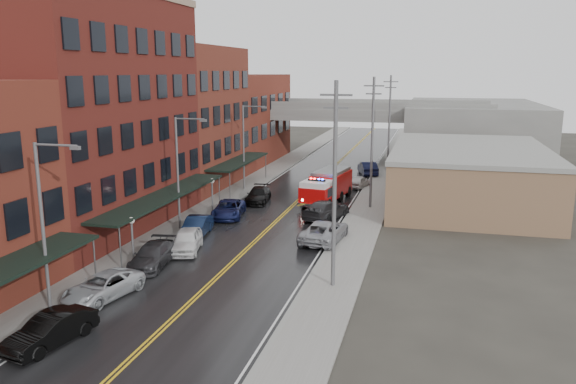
# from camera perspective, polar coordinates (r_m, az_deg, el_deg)

# --- Properties ---
(road) EXTENTS (11.00, 160.00, 0.02)m
(road) POSITION_cam_1_polar(r_m,az_deg,el_deg) (49.09, -0.70, -2.53)
(road) COLOR black
(road) RESTS_ON ground
(sidewalk_left) EXTENTS (3.00, 160.00, 0.15)m
(sidewalk_left) POSITION_cam_1_polar(r_m,az_deg,el_deg) (51.41, -8.58, -1.91)
(sidewalk_left) COLOR slate
(sidewalk_left) RESTS_ON ground
(sidewalk_right) EXTENTS (3.00, 160.00, 0.15)m
(sidewalk_right) POSITION_cam_1_polar(r_m,az_deg,el_deg) (47.76, 7.80, -2.98)
(sidewalk_right) COLOR slate
(sidewalk_right) RESTS_ON ground
(curb_left) EXTENTS (0.30, 160.00, 0.15)m
(curb_left) POSITION_cam_1_polar(r_m,az_deg,el_deg) (50.80, -6.87, -2.04)
(curb_left) COLOR gray
(curb_left) RESTS_ON ground
(curb_right) EXTENTS (0.30, 160.00, 0.15)m
(curb_right) POSITION_cam_1_polar(r_m,az_deg,el_deg) (47.96, 5.84, -2.87)
(curb_right) COLOR gray
(curb_right) RESTS_ON ground
(brick_building_b) EXTENTS (9.00, 20.00, 18.00)m
(brick_building_b) POSITION_cam_1_polar(r_m,az_deg,el_deg) (46.70, -19.18, 7.25)
(brick_building_b) COLOR #531D16
(brick_building_b) RESTS_ON ground
(brick_building_c) EXTENTS (9.00, 15.00, 15.00)m
(brick_building_c) POSITION_cam_1_polar(r_m,az_deg,el_deg) (62.12, -10.16, 7.40)
(brick_building_c) COLOR #612A1D
(brick_building_c) RESTS_ON ground
(brick_building_far) EXTENTS (9.00, 20.00, 12.00)m
(brick_building_far) POSITION_cam_1_polar(r_m,az_deg,el_deg) (78.45, -4.80, 7.41)
(brick_building_far) COLOR #622C19
(brick_building_far) RESTS_ON ground
(tan_building) EXTENTS (14.00, 22.00, 5.00)m
(tan_building) POSITION_cam_1_polar(r_m,az_deg,el_deg) (56.83, 17.82, 1.49)
(tan_building) COLOR #7F6044
(tan_building) RESTS_ON ground
(right_far_block) EXTENTS (18.00, 30.00, 8.00)m
(right_far_block) POSITION_cam_1_polar(r_m,az_deg,el_deg) (86.43, 18.16, 5.96)
(right_far_block) COLOR slate
(right_far_block) RESTS_ON ground
(awning_1) EXTENTS (2.60, 18.00, 3.09)m
(awning_1) POSITION_cam_1_polar(r_m,az_deg,el_deg) (44.65, -12.41, -0.37)
(awning_1) COLOR black
(awning_1) RESTS_ON ground
(awning_2) EXTENTS (2.60, 13.00, 3.09)m
(awning_2) POSITION_cam_1_polar(r_m,az_deg,el_deg) (60.49, -4.97, 3.11)
(awning_2) COLOR black
(awning_2) RESTS_ON ground
(globe_lamp_1) EXTENTS (0.44, 0.44, 3.12)m
(globe_lamp_1) POSITION_cam_1_polar(r_m,az_deg,el_deg) (38.34, -15.59, -3.65)
(globe_lamp_1) COLOR #59595B
(globe_lamp_1) RESTS_ON ground
(globe_lamp_2) EXTENTS (0.44, 0.44, 3.12)m
(globe_lamp_2) POSITION_cam_1_polar(r_m,az_deg,el_deg) (50.57, -7.72, 0.48)
(globe_lamp_2) COLOR #59595B
(globe_lamp_2) RESTS_ON ground
(street_lamp_0) EXTENTS (2.64, 0.22, 9.00)m
(street_lamp_0) POSITION_cam_1_polar(r_m,az_deg,el_deg) (31.31, -23.39, -2.31)
(street_lamp_0) COLOR #59595B
(street_lamp_0) RESTS_ON ground
(street_lamp_1) EXTENTS (2.64, 0.22, 9.00)m
(street_lamp_1) POSITION_cam_1_polar(r_m,az_deg,el_deg) (44.71, -10.88, 2.58)
(street_lamp_1) COLOR #59595B
(street_lamp_1) RESTS_ON ground
(street_lamp_2) EXTENTS (2.64, 0.22, 9.00)m
(street_lamp_2) POSITION_cam_1_polar(r_m,az_deg,el_deg) (59.41, -4.31, 5.10)
(street_lamp_2) COLOR #59595B
(street_lamp_2) RESTS_ON ground
(utility_pole_0) EXTENTS (1.80, 0.24, 12.00)m
(utility_pole_0) POSITION_cam_1_polar(r_m,az_deg,el_deg) (31.87, 4.75, 0.97)
(utility_pole_0) COLOR #59595B
(utility_pole_0) RESTS_ON ground
(utility_pole_1) EXTENTS (1.80, 0.24, 12.00)m
(utility_pole_1) POSITION_cam_1_polar(r_m,az_deg,el_deg) (51.47, 8.55, 5.16)
(utility_pole_1) COLOR #59595B
(utility_pole_1) RESTS_ON ground
(utility_pole_2) EXTENTS (1.80, 0.24, 12.00)m
(utility_pole_2) POSITION_cam_1_polar(r_m,az_deg,el_deg) (71.29, 10.26, 7.03)
(utility_pole_2) COLOR #59595B
(utility_pole_2) RESTS_ON ground
(overpass) EXTENTS (40.00, 10.00, 7.50)m
(overpass) POSITION_cam_1_polar(r_m,az_deg,el_deg) (79.08, 5.39, 7.43)
(overpass) COLOR slate
(overpass) RESTS_ON ground
(fire_truck) EXTENTS (4.31, 8.52, 3.00)m
(fire_truck) POSITION_cam_1_polar(r_m,az_deg,el_deg) (54.37, 3.95, 0.64)
(fire_truck) COLOR #B40808
(fire_truck) RESTS_ON ground
(parked_car_left_1) EXTENTS (2.49, 4.75, 1.49)m
(parked_car_left_1) POSITION_cam_1_polar(r_m,az_deg,el_deg) (28.91, -22.95, -12.79)
(parked_car_left_1) COLOR black
(parked_car_left_1) RESTS_ON ground
(parked_car_left_2) EXTENTS (3.32, 5.35, 1.38)m
(parked_car_left_2) POSITION_cam_1_polar(r_m,az_deg,el_deg) (33.46, -18.29, -9.09)
(parked_car_left_2) COLOR #AAAEB2
(parked_car_left_2) RESTS_ON ground
(parked_car_left_3) EXTENTS (2.71, 5.26, 1.46)m
(parked_car_left_3) POSITION_cam_1_polar(r_m,az_deg,el_deg) (37.81, -13.60, -6.28)
(parked_car_left_3) COLOR #2B2A2D
(parked_car_left_3) RESTS_ON ground
(parked_car_left_4) EXTENTS (2.99, 4.98, 1.59)m
(parked_car_left_4) POSITION_cam_1_polar(r_m,az_deg,el_deg) (40.31, -10.27, -4.87)
(parked_car_left_4) COLOR white
(parked_car_left_4) RESTS_ON ground
(parked_car_left_5) EXTENTS (2.11, 4.67, 1.49)m
(parked_car_left_5) POSITION_cam_1_polar(r_m,az_deg,el_deg) (43.94, -9.28, -3.47)
(parked_car_left_5) COLOR #0E1A33
(parked_car_left_5) RESTS_ON ground
(parked_car_left_6) EXTENTS (3.30, 5.58, 1.45)m
(parked_car_left_6) POSITION_cam_1_polar(r_m,az_deg,el_deg) (49.12, -6.05, -1.72)
(parked_car_left_6) COLOR #121844
(parked_car_left_6) RESTS_ON ground
(parked_car_left_7) EXTENTS (2.56, 5.12, 1.43)m
(parked_car_left_7) POSITION_cam_1_polar(r_m,az_deg,el_deg) (54.39, -3.05, -0.32)
(parked_car_left_7) COLOR black
(parked_car_left_7) RESTS_ON ground
(parked_car_right_0) EXTENTS (3.22, 6.03, 1.61)m
(parked_car_right_0) POSITION_cam_1_polar(r_m,az_deg,el_deg) (41.98, 3.70, -3.99)
(parked_car_right_0) COLOR gray
(parked_car_right_0) RESTS_ON ground
(parked_car_right_1) EXTENTS (3.90, 5.98, 1.61)m
(parked_car_right_1) POSITION_cam_1_polar(r_m,az_deg,el_deg) (48.44, 3.90, -1.79)
(parked_car_right_1) COLOR #28282A
(parked_car_right_1) RESTS_ON ground
(parked_car_right_2) EXTENTS (2.45, 4.24, 1.36)m
(parked_car_right_2) POSITION_cam_1_polar(r_m,az_deg,el_deg) (61.62, 7.25, 1.05)
(parked_car_right_2) COLOR silver
(parked_car_right_2) RESTS_ON ground
(parked_car_right_3) EXTENTS (3.16, 5.37, 1.67)m
(parked_car_right_3) POSITION_cam_1_polar(r_m,az_deg,el_deg) (69.42, 8.10, 2.41)
(parked_car_right_3) COLOR black
(parked_car_right_3) RESTS_ON ground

